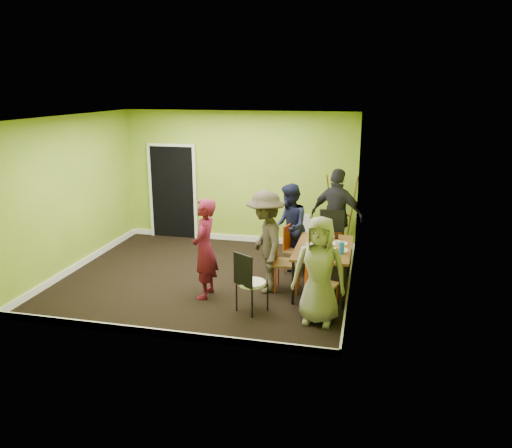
{
  "coord_description": "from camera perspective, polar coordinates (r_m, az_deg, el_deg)",
  "views": [
    {
      "loc": [
        2.71,
        -7.89,
        3.29
      ],
      "look_at": [
        0.9,
        0.0,
        1.04
      ],
      "focal_mm": 35.0,
      "sensor_mm": 36.0,
      "label": 1
    }
  ],
  "objects": [
    {
      "name": "thermos",
      "position": [
        8.16,
        7.28,
        -1.88
      ],
      "size": [
        0.08,
        0.08,
        0.23
      ],
      "primitive_type": "cylinder",
      "color": "white",
      "rests_on": "dining_table"
    },
    {
      "name": "glass_front",
      "position": [
        7.79,
        7.9,
        -3.26
      ],
      "size": [
        0.06,
        0.06,
        0.1
      ],
      "primitive_type": "cylinder",
      "color": "black",
      "rests_on": "dining_table"
    },
    {
      "name": "easel",
      "position": [
        10.23,
        9.67,
        1.18
      ],
      "size": [
        0.64,
        0.6,
        1.61
      ],
      "color": "brown",
      "rests_on": "ground"
    },
    {
      "name": "chair_front_end",
      "position": [
        7.36,
        7.31,
        -6.49
      ],
      "size": [
        0.5,
        0.5,
        0.97
      ],
      "rotation": [
        0.0,
        0.0,
        -0.32
      ],
      "color": "#C54212",
      "rests_on": "ground"
    },
    {
      "name": "person_left_near",
      "position": [
        8.1,
        1.1,
        -2.04
      ],
      "size": [
        1.01,
        1.25,
        1.69
      ],
      "primitive_type": "imported",
      "rotation": [
        0.0,
        0.0,
        -1.16
      ],
      "color": "#322C21",
      "rests_on": "ground"
    },
    {
      "name": "person_standing",
      "position": [
        7.92,
        -5.89,
        -2.83
      ],
      "size": [
        0.4,
        0.6,
        1.61
      ],
      "primitive_type": "imported",
      "rotation": [
        0.0,
        0.0,
        -1.55
      ],
      "color": "#5B0F26",
      "rests_on": "ground"
    },
    {
      "name": "plate_far_front",
      "position": [
        7.63,
        7.74,
        -4.0
      ],
      "size": [
        0.25,
        0.25,
        0.01
      ],
      "primitive_type": "cylinder",
      "color": "white",
      "rests_on": "dining_table"
    },
    {
      "name": "glass_back",
      "position": [
        8.66,
        9.17,
        -1.41
      ],
      "size": [
        0.07,
        0.07,
        0.09
      ],
      "primitive_type": "cylinder",
      "color": "black",
      "rests_on": "dining_table"
    },
    {
      "name": "dining_table",
      "position": [
        8.25,
        7.71,
        -2.95
      ],
      "size": [
        0.9,
        1.5,
        0.75
      ],
      "color": "black",
      "rests_on": "ground"
    },
    {
      "name": "plate_far_back",
      "position": [
        8.79,
        8.11,
        -1.38
      ],
      "size": [
        0.25,
        0.25,
        0.01
      ],
      "primitive_type": "cylinder",
      "color": "white",
      "rests_on": "dining_table"
    },
    {
      "name": "plate_near_left",
      "position": [
        8.68,
        6.89,
        -1.56
      ],
      "size": [
        0.26,
        0.26,
        0.01
      ],
      "primitive_type": "cylinder",
      "color": "white",
      "rests_on": "dining_table"
    },
    {
      "name": "chair_bentwood",
      "position": [
        7.42,
        -0.82,
        -6.37
      ],
      "size": [
        0.5,
        0.51,
        0.95
      ],
      "rotation": [
        0.0,
        0.0,
        -0.56
      ],
      "color": "black",
      "rests_on": "ground"
    },
    {
      "name": "plate_wall_front",
      "position": [
        8.09,
        9.58,
        -2.93
      ],
      "size": [
        0.26,
        0.26,
        0.01
      ],
      "primitive_type": "cylinder",
      "color": "white",
      "rests_on": "dining_table"
    },
    {
      "name": "plate_near_right",
      "position": [
        7.8,
        6.03,
        -3.51
      ],
      "size": [
        0.22,
        0.22,
        0.01
      ],
      "primitive_type": "cylinder",
      "color": "white",
      "rests_on": "dining_table"
    },
    {
      "name": "person_left_far",
      "position": [
        9.13,
        3.84,
        -0.35
      ],
      "size": [
        0.79,
        0.91,
        1.59
      ],
      "primitive_type": "imported",
      "rotation": [
        0.0,
        0.0,
        -1.3
      ],
      "color": "black",
      "rests_on": "ground"
    },
    {
      "name": "room_walls",
      "position": [
        8.7,
        -5.85,
        0.11
      ],
      "size": [
        5.04,
        4.54,
        2.82
      ],
      "color": "olive",
      "rests_on": "ground"
    },
    {
      "name": "chair_back_end",
      "position": [
        9.37,
        8.67,
        -0.33
      ],
      "size": [
        0.53,
        0.59,
        1.07
      ],
      "rotation": [
        0.0,
        0.0,
        3.35
      ],
      "color": "#C54212",
      "rests_on": "ground"
    },
    {
      "name": "glass_mid",
      "position": [
        8.43,
        6.79,
        -1.78
      ],
      "size": [
        0.07,
        0.07,
        0.1
      ],
      "primitive_type": "cylinder",
      "color": "black",
      "rests_on": "dining_table"
    },
    {
      "name": "orange_bottle",
      "position": [
        8.34,
        7.07,
        -2.04
      ],
      "size": [
        0.04,
        0.04,
        0.07
      ],
      "primitive_type": "cylinder",
      "color": "#C54212",
      "rests_on": "dining_table"
    },
    {
      "name": "plate_wall_back",
      "position": [
        8.42,
        9.56,
        -2.19
      ],
      "size": [
        0.26,
        0.26,
        0.01
      ],
      "primitive_type": "cylinder",
      "color": "white",
      "rests_on": "dining_table"
    },
    {
      "name": "chair_left_near",
      "position": [
        8.22,
        3.04,
        -3.81
      ],
      "size": [
        0.43,
        0.43,
        1.01
      ],
      "rotation": [
        0.0,
        0.0,
        -1.54
      ],
      "color": "#C54212",
      "rests_on": "ground"
    },
    {
      "name": "chair_left_far",
      "position": [
        9.05,
        4.19,
        -2.52
      ],
      "size": [
        0.46,
        0.46,
        0.87
      ],
      "rotation": [
        0.0,
        0.0,
        -1.89
      ],
      "color": "#C54212",
      "rests_on": "ground"
    },
    {
      "name": "cup_b",
      "position": [
        8.28,
        9.3,
        -2.21
      ],
      "size": [
        0.09,
        0.09,
        0.09
      ],
      "primitive_type": "imported",
      "color": "white",
      "rests_on": "dining_table"
    },
    {
      "name": "blue_bottle",
      "position": [
        7.9,
        9.74,
        -2.72
      ],
      "size": [
        0.08,
        0.08,
        0.19
      ],
      "primitive_type": "cylinder",
      "color": "blue",
      "rests_on": "dining_table"
    },
    {
      "name": "cup_a",
      "position": [
        8.14,
        6.03,
        -2.43
      ],
      "size": [
        0.11,
        0.11,
        0.09
      ],
      "primitive_type": "imported",
      "color": "white",
      "rests_on": "dining_table"
    },
    {
      "name": "ground",
      "position": [
        8.97,
        -5.62,
        -6.07
      ],
      "size": [
        5.0,
        5.0,
        0.0
      ],
      "primitive_type": "plane",
      "color": "black",
      "rests_on": "ground"
    },
    {
      "name": "person_front_end",
      "position": [
        7.09,
        7.25,
        -5.29
      ],
      "size": [
        0.8,
        0.56,
        1.56
      ],
      "primitive_type": "imported",
      "rotation": [
        0.0,
        0.0,
        -0.08
      ],
      "color": "gray",
      "rests_on": "ground"
    },
    {
      "name": "person_back_end",
      "position": [
        9.53,
        9.25,
        0.86
      ],
      "size": [
        1.15,
        0.78,
        1.82
      ],
      "primitive_type": "imported",
      "rotation": [
        0.0,
        0.0,
        2.79
      ],
      "color": "black",
      "rests_on": "ground"
    }
  ]
}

